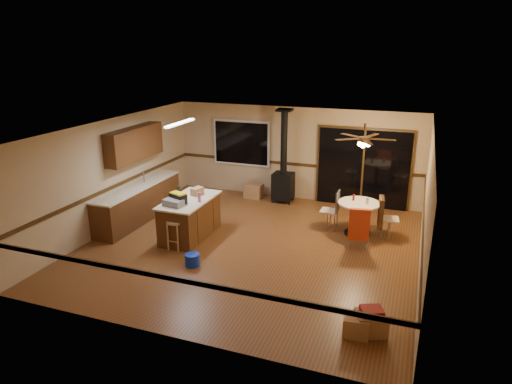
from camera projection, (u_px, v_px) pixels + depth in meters
The scene contains 35 objects.
floor at pixel (251, 245), 10.06m from camera, with size 7.00×7.00×0.00m, color brown.
ceiling at pixel (251, 129), 9.26m from camera, with size 7.00×7.00×0.00m, color silver.
wall_back at pixel (295, 154), 12.78m from camera, with size 7.00×7.00×0.00m, color tan.
wall_front at pixel (165, 259), 6.54m from camera, with size 7.00×7.00×0.00m, color tan.
wall_left at pixel (113, 174), 10.80m from camera, with size 7.00×7.00×0.00m, color tan.
wall_right at pixel (426, 209), 8.52m from camera, with size 7.00×7.00×0.00m, color tan.
chair_rail at pixel (251, 203), 9.75m from camera, with size 7.00×7.00×0.08m, color #39250E, non-canonical shape.
window at pixel (241, 143), 13.20m from camera, with size 1.72×0.10×1.32m, color black.
sliding_door at pixel (363, 169), 12.20m from camera, with size 2.52×0.10×2.10m, color black.
lower_cabinets at pixel (139, 203), 11.42m from camera, with size 0.60×3.00×0.86m, color #4F2B14.
countertop at pixel (138, 186), 11.28m from camera, with size 0.64×3.04×0.04m, color beige.
upper_cabinets at pixel (135, 144), 11.18m from camera, with size 0.35×2.00×0.80m, color #4F2B14.
kitchen_island at pixel (190, 218), 10.41m from camera, with size 0.88×1.68×0.90m.
wood_stove at pixel (283, 177), 12.63m from camera, with size 0.55×0.50×2.52m.
ceiling_fan at pixel (364, 141), 9.99m from camera, with size 0.24×0.24×0.55m.
fluorescent_strip at pixel (180, 123), 10.12m from camera, with size 0.10×1.20×0.04m, color white.
toolbox_grey at pixel (173, 203), 9.85m from camera, with size 0.44×0.24×0.14m, color slate.
toolbox_black at pixel (178, 199), 9.99m from camera, with size 0.38×0.20×0.21m, color black.
toolbox_yellow_lid at pixel (178, 193), 9.95m from camera, with size 0.36×0.19×0.03m, color gold.
box_on_island at pixel (197, 191), 10.54m from camera, with size 0.19×0.27×0.18m, color #996B44.
bottle_dark at pixel (179, 191), 10.43m from camera, with size 0.07×0.07×0.25m, color black.
bottle_pink at pixel (199, 197), 10.10m from camera, with size 0.07×0.07×0.21m, color #D84C8C.
bottle_white at pixel (198, 189), 10.70m from camera, with size 0.06×0.06×0.17m, color white.
bar_stool at pixel (176, 235), 9.80m from camera, with size 0.36×0.36×0.65m, color tan.
blue_bucket at pixel (192, 260), 9.12m from camera, with size 0.30×0.30×0.25m, color #0D2CC2.
dining_table at pixel (359, 213), 10.51m from camera, with size 0.96×0.96×0.78m.
glass_red at pixel (354, 197), 10.55m from camera, with size 0.06×0.06×0.15m, color #590C14.
glass_cream at pixel (367, 201), 10.30m from camera, with size 0.07×0.07×0.15m, color beige.
chair_left at pixel (334, 206), 10.77m from camera, with size 0.41×0.41×0.51m.
chair_near at pixel (359, 224), 9.66m from camera, with size 0.49×0.52×0.70m.
chair_right at pixel (382, 212), 10.34m from camera, with size 0.51×0.48×0.70m.
box_under_window at pixel (254, 191), 13.13m from camera, with size 0.49×0.39×0.39m, color #996B44.
box_corner_a at pixel (371, 323), 6.97m from camera, with size 0.45×0.38×0.35m, color #996B44.
box_corner_b at pixel (356, 326), 6.94m from camera, with size 0.39×0.33×0.31m, color #996B44.
box_small_red at pixel (372, 311), 6.91m from camera, with size 0.33×0.27×0.09m, color maroon.
Camera 1 is at (3.26, -8.60, 4.25)m, focal length 32.00 mm.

